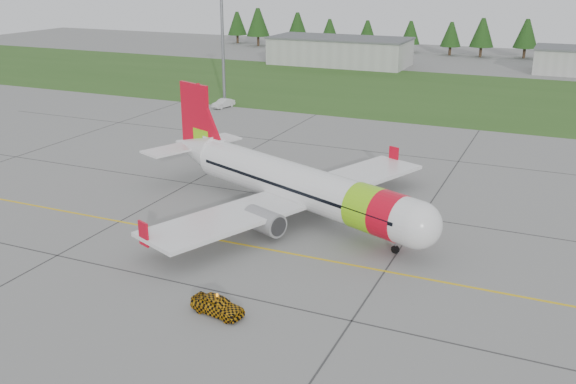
% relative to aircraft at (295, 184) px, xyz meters
% --- Properties ---
extents(ground, '(320.00, 320.00, 0.00)m').
position_rel_aircraft_xyz_m(ground, '(0.99, -16.03, -3.02)').
color(ground, gray).
rests_on(ground, ground).
extents(aircraft, '(32.99, 31.33, 10.48)m').
position_rel_aircraft_xyz_m(aircraft, '(0.00, 0.00, 0.00)').
color(aircraft, white).
rests_on(aircraft, ground).
extents(follow_me_car, '(1.56, 1.76, 3.88)m').
position_rel_aircraft_xyz_m(follow_me_car, '(2.47, -18.77, -1.08)').
color(follow_me_car, orange).
rests_on(follow_me_car, ground).
extents(service_van, '(1.80, 1.73, 4.34)m').
position_rel_aircraft_xyz_m(service_van, '(-30.04, 39.79, -0.85)').
color(service_van, silver).
rests_on(service_van, ground).
extents(grass_strip, '(320.00, 50.00, 0.03)m').
position_rel_aircraft_xyz_m(grass_strip, '(0.99, 65.97, -3.01)').
color(grass_strip, '#30561E').
rests_on(grass_strip, ground).
extents(taxi_guideline, '(120.00, 0.25, 0.02)m').
position_rel_aircraft_xyz_m(taxi_guideline, '(0.99, -8.03, -3.01)').
color(taxi_guideline, gold).
rests_on(taxi_guideline, ground).
extents(hangar_west, '(32.00, 14.00, 6.00)m').
position_rel_aircraft_xyz_m(hangar_west, '(-29.01, 93.97, -0.02)').
color(hangar_west, '#A8A8A3').
rests_on(hangar_west, ground).
extents(floodlight_mast, '(0.50, 0.50, 20.00)m').
position_rel_aircraft_xyz_m(floodlight_mast, '(-31.01, 41.97, 6.98)').
color(floodlight_mast, slate).
rests_on(floodlight_mast, ground).
extents(treeline, '(160.00, 8.00, 10.00)m').
position_rel_aircraft_xyz_m(treeline, '(0.99, 121.97, 1.98)').
color(treeline, '#1C3F14').
rests_on(treeline, ground).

